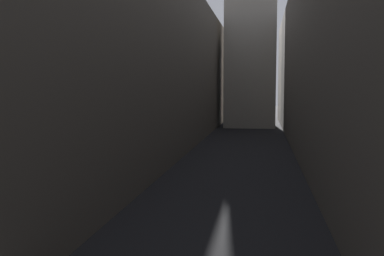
% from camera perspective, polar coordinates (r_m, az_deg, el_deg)
% --- Properties ---
extents(ground_plane, '(264.00, 264.00, 0.00)m').
position_cam_1_polar(ground_plane, '(47.54, 5.96, -3.29)').
color(ground_plane, black).
extents(building_block_left, '(12.92, 108.00, 18.57)m').
position_cam_1_polar(building_block_left, '(51.07, -7.48, 7.71)').
color(building_block_left, '#60594F').
rests_on(building_block_left, ground).
extents(building_block_right, '(10.08, 108.00, 19.07)m').
position_cam_1_polar(building_block_right, '(49.77, 18.51, 7.85)').
color(building_block_right, '#60594F').
rests_on(building_block_right, ground).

